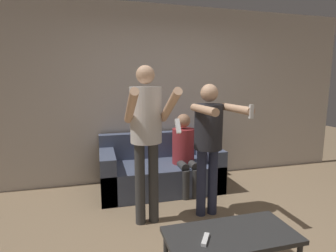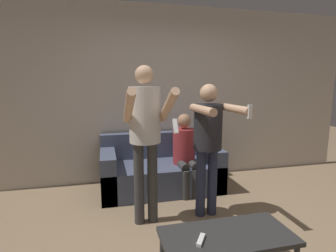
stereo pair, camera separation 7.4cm
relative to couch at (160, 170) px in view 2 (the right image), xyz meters
name	(u,v)px [view 2 (the right image)]	position (x,y,z in m)	size (l,w,h in m)	color
wall_back	(165,95)	(0.18, 0.46, 1.08)	(6.40, 0.06, 2.70)	beige
couch	(160,170)	(0.00, 0.00, 0.00)	(1.69, 0.85, 0.78)	#4C5670
person_standing_left	(145,127)	(-0.35, -0.92, 0.81)	(0.45, 0.74, 1.71)	#383838
person_standing_right	(209,136)	(0.36, -0.93, 0.68)	(0.44, 0.73, 1.52)	#282D47
person_seated	(185,150)	(0.32, -0.19, 0.33)	(0.31, 0.53, 1.11)	#383838
coffee_table	(227,239)	(0.11, -1.92, 0.08)	(1.02, 0.47, 0.39)	#2D2D2D
remote_on_table	(201,240)	(-0.12, -1.96, 0.13)	(0.11, 0.15, 0.02)	white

